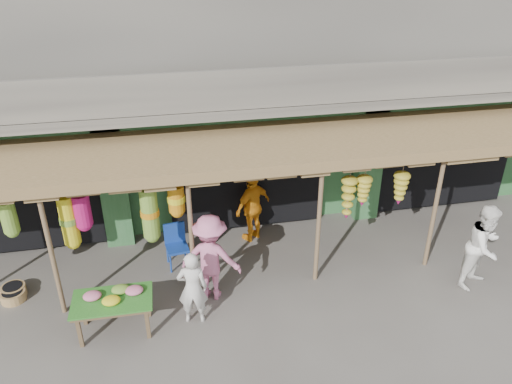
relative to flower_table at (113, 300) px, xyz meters
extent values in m
plane|color=#514C47|center=(2.98, 0.91, -0.67)|extent=(80.00, 80.00, 0.00)
cube|color=#2D6033|center=(2.98, 6.06, 0.83)|extent=(16.00, 5.70, 3.00)
cube|color=gray|center=(2.98, 2.56, 2.53)|extent=(16.00, 0.90, 0.22)
cube|color=gray|center=(2.98, 2.16, 3.03)|extent=(16.00, 0.10, 0.80)
cube|color=#2D6033|center=(2.98, 2.96, 2.18)|extent=(16.00, 0.35, 0.35)
cube|color=yellow|center=(-2.02, 2.88, 2.08)|extent=(1.70, 0.06, 0.55)
cube|color=#B21414|center=(-2.02, 2.84, 2.08)|extent=(1.30, 0.02, 0.30)
cube|color=black|center=(-2.02, 3.91, 0.68)|extent=(3.60, 2.00, 2.50)
cube|color=black|center=(2.98, 3.91, 0.68)|extent=(3.60, 2.00, 2.50)
cube|color=black|center=(7.98, 3.91, 0.68)|extent=(3.60, 2.00, 2.50)
cube|color=#2D6033|center=(-0.02, 2.96, 0.83)|extent=(0.60, 0.35, 3.00)
cube|color=#2D6033|center=(5.98, 2.96, 0.83)|extent=(0.60, 0.35, 3.00)
cylinder|color=brown|center=(-1.02, 0.71, 0.63)|extent=(0.09, 0.09, 2.60)
cylinder|color=brown|center=(1.48, 0.71, 0.63)|extent=(0.09, 0.09, 2.60)
cylinder|color=brown|center=(3.98, 0.71, 0.63)|extent=(0.09, 0.09, 2.60)
cylinder|color=brown|center=(6.48, 0.71, 0.63)|extent=(0.09, 0.09, 2.60)
cylinder|color=brown|center=(2.73, 0.71, 1.83)|extent=(12.90, 0.08, 0.08)
cylinder|color=brown|center=(-0.02, 1.11, 1.68)|extent=(5.50, 0.06, 0.06)
cube|color=brown|center=(2.98, 1.81, 2.01)|extent=(14.00, 2.70, 0.22)
cube|color=brown|center=(-0.60, -0.30, -0.37)|extent=(0.07, 0.07, 0.61)
cube|color=brown|center=(0.56, -0.32, -0.37)|extent=(0.07, 0.07, 0.61)
cube|color=brown|center=(-0.59, 0.27, -0.37)|extent=(0.07, 0.07, 0.61)
cube|color=brown|center=(0.57, 0.25, -0.37)|extent=(0.07, 0.07, 0.61)
cube|color=brown|center=(-0.02, -0.02, -0.02)|extent=(1.36, 0.79, 0.06)
cube|color=#26661E|center=(-0.02, -0.02, 0.03)|extent=(1.40, 0.84, 0.03)
ellipsoid|color=pink|center=(-0.35, 0.08, 0.09)|extent=(0.32, 0.27, 0.13)
ellipsoid|color=yellow|center=(-0.02, -0.12, 0.09)|extent=(0.32, 0.27, 0.13)
ellipsoid|color=pink|center=(0.37, 0.09, 0.09)|extent=(0.32, 0.27, 0.13)
ellipsoid|color=#77A637|center=(0.13, 0.17, 0.09)|extent=(0.32, 0.27, 0.13)
cylinder|color=#183C9C|center=(1.05, 1.54, -0.46)|extent=(0.04, 0.04, 0.43)
cylinder|color=#183C9C|center=(1.44, 1.59, -0.46)|extent=(0.04, 0.04, 0.43)
cylinder|color=#183C9C|center=(1.01, 1.92, -0.46)|extent=(0.04, 0.04, 0.43)
cylinder|color=#183C9C|center=(1.39, 1.97, -0.46)|extent=(0.04, 0.04, 0.43)
cube|color=#183C9C|center=(1.22, 1.76, -0.22)|extent=(0.51, 0.51, 0.05)
cube|color=#183C9C|center=(1.19, 1.97, 0.04)|extent=(0.45, 0.10, 0.48)
cylinder|color=#976C45|center=(-2.04, 1.26, -0.57)|extent=(0.62, 0.62, 0.20)
cylinder|color=brown|center=(-2.07, 1.39, -0.58)|extent=(0.61, 0.61, 0.20)
cylinder|color=olive|center=(-2.06, 1.42, -0.57)|extent=(0.57, 0.57, 0.21)
imported|color=silver|center=(1.40, -0.04, 0.07)|extent=(0.59, 0.43, 1.49)
imported|color=white|center=(7.18, -0.12, 0.23)|extent=(1.10, 1.02, 1.81)
imported|color=orange|center=(3.02, 2.50, 0.18)|extent=(1.07, 0.89, 1.71)
imported|color=#C96A91|center=(1.81, 0.61, 0.23)|extent=(1.33, 1.02, 1.81)
camera|label=1|loc=(1.06, -7.27, 5.77)|focal=35.00mm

